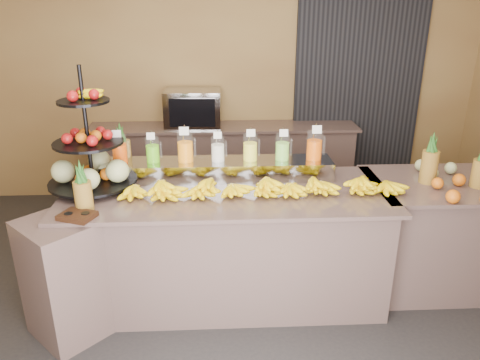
{
  "coord_description": "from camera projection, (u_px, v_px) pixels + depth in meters",
  "views": [
    {
      "loc": [
        -0.06,
        -3.0,
        2.32
      ],
      "look_at": [
        0.1,
        0.3,
        1.02
      ],
      "focal_mm": 35.0,
      "sensor_mm": 36.0,
      "label": 1
    }
  ],
  "objects": [
    {
      "name": "ground",
      "position": [
        229.0,
        316.0,
        3.64
      ],
      "size": [
        6.0,
        6.0,
        0.0
      ],
      "primitive_type": "plane",
      "color": "black",
      "rests_on": "ground"
    },
    {
      "name": "room_envelope",
      "position": [
        248.0,
        57.0,
        3.69
      ],
      "size": [
        6.04,
        5.02,
        2.82
      ],
      "color": "brown",
      "rests_on": "ground"
    },
    {
      "name": "buffet_counter",
      "position": [
        213.0,
        247.0,
        3.71
      ],
      "size": [
        2.75,
        1.25,
        0.93
      ],
      "color": "#896963",
      "rests_on": "ground"
    },
    {
      "name": "right_counter",
      "position": [
        430.0,
        233.0,
        3.92
      ],
      "size": [
        1.08,
        0.88,
        0.93
      ],
      "color": "#896963",
      "rests_on": "ground"
    },
    {
      "name": "back_ledge",
      "position": [
        224.0,
        163.0,
        5.56
      ],
      "size": [
        3.1,
        0.55,
        0.93
      ],
      "color": "#896963",
      "rests_on": "ground"
    },
    {
      "name": "pitcher_tray",
      "position": [
        218.0,
        169.0,
        3.81
      ],
      "size": [
        1.85,
        0.3,
        0.15
      ],
      "primitive_type": "cube",
      "color": "gray",
      "rests_on": "buffet_counter"
    },
    {
      "name": "juice_pitcher_orange_a",
      "position": [
        120.0,
        151.0,
        3.71
      ],
      "size": [
        0.12,
        0.12,
        0.29
      ],
      "color": "silver",
      "rests_on": "pitcher_tray"
    },
    {
      "name": "juice_pitcher_green",
      "position": [
        153.0,
        151.0,
        3.72
      ],
      "size": [
        0.11,
        0.11,
        0.27
      ],
      "color": "silver",
      "rests_on": "pitcher_tray"
    },
    {
      "name": "juice_pitcher_orange_b",
      "position": [
        185.0,
        149.0,
        3.73
      ],
      "size": [
        0.13,
        0.13,
        0.31
      ],
      "color": "silver",
      "rests_on": "pitcher_tray"
    },
    {
      "name": "juice_pitcher_milk",
      "position": [
        218.0,
        150.0,
        3.75
      ],
      "size": [
        0.11,
        0.11,
        0.26
      ],
      "color": "silver",
      "rests_on": "pitcher_tray"
    },
    {
      "name": "juice_pitcher_lemon",
      "position": [
        250.0,
        149.0,
        3.76
      ],
      "size": [
        0.12,
        0.12,
        0.28
      ],
      "color": "silver",
      "rests_on": "pitcher_tray"
    },
    {
      "name": "juice_pitcher_lime",
      "position": [
        282.0,
        149.0,
        3.77
      ],
      "size": [
        0.12,
        0.12,
        0.28
      ],
      "color": "silver",
      "rests_on": "pitcher_tray"
    },
    {
      "name": "juice_pitcher_orange_c",
      "position": [
        314.0,
        147.0,
        3.78
      ],
      "size": [
        0.13,
        0.13,
        0.31
      ],
      "color": "silver",
      "rests_on": "pitcher_tray"
    },
    {
      "name": "banana_heap",
      "position": [
        261.0,
        184.0,
        3.51
      ],
      "size": [
        2.16,
        0.2,
        0.18
      ],
      "color": "yellow",
      "rests_on": "buffet_counter"
    },
    {
      "name": "fruit_stand",
      "position": [
        96.0,
        159.0,
        3.56
      ],
      "size": [
        0.82,
        0.82,
        0.94
      ],
      "rotation": [
        0.0,
        0.0,
        -0.26
      ],
      "color": "black",
      "rests_on": "buffet_counter"
    },
    {
      "name": "condiment_caddy",
      "position": [
        77.0,
        216.0,
        3.13
      ],
      "size": [
        0.27,
        0.24,
        0.03
      ],
      "primitive_type": "cube",
      "rotation": [
        0.0,
        0.0,
        -0.38
      ],
      "color": "black",
      "rests_on": "buffet_counter"
    },
    {
      "name": "pineapple_left_a",
      "position": [
        83.0,
        192.0,
        3.22
      ],
      "size": [
        0.12,
        0.12,
        0.37
      ],
      "rotation": [
        0.0,
        0.0,
        -0.16
      ],
      "color": "brown",
      "rests_on": "buffet_counter"
    },
    {
      "name": "pineapple_left_b",
      "position": [
        122.0,
        154.0,
        3.88
      ],
      "size": [
        0.15,
        0.15,
        0.44
      ],
      "rotation": [
        0.0,
        0.0,
        0.13
      ],
      "color": "brown",
      "rests_on": "buffet_counter"
    },
    {
      "name": "right_fruit_pile",
      "position": [
        458.0,
        180.0,
        3.57
      ],
      "size": [
        0.5,
        0.48,
        0.26
      ],
      "color": "brown",
      "rests_on": "right_counter"
    },
    {
      "name": "oven_warmer",
      "position": [
        193.0,
        108.0,
        5.3
      ],
      "size": [
        0.64,
        0.46,
        0.42
      ],
      "primitive_type": "cube",
      "rotation": [
        0.0,
        0.0,
        -0.03
      ],
      "color": "gray",
      "rests_on": "back_ledge"
    }
  ]
}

